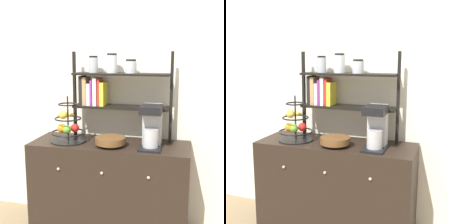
% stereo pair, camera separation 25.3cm
% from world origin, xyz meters
% --- Properties ---
extents(wall_back, '(7.00, 0.05, 2.60)m').
position_xyz_m(wall_back, '(0.00, 0.51, 1.30)').
color(wall_back, silver).
rests_on(wall_back, ground_plane).
extents(sideboard, '(1.31, 0.49, 0.79)m').
position_xyz_m(sideboard, '(0.00, 0.23, 0.39)').
color(sideboard, black).
rests_on(sideboard, ground_plane).
extents(coffee_maker, '(0.17, 0.26, 0.34)m').
position_xyz_m(coffee_maker, '(0.35, 0.20, 0.96)').
color(coffee_maker, black).
rests_on(coffee_maker, sideboard).
extents(fruit_stand, '(0.30, 0.30, 0.39)m').
position_xyz_m(fruit_stand, '(-0.35, 0.19, 0.91)').
color(fruit_stand, black).
rests_on(fruit_stand, sideboard).
extents(wooden_bowl, '(0.24, 0.24, 0.07)m').
position_xyz_m(wooden_bowl, '(0.03, 0.14, 0.83)').
color(wooden_bowl, brown).
rests_on(wooden_bowl, sideboard).
extents(shelf_hutch, '(0.86, 0.20, 0.75)m').
position_xyz_m(shelf_hutch, '(-0.05, 0.37, 1.24)').
color(shelf_hutch, black).
rests_on(shelf_hutch, sideboard).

